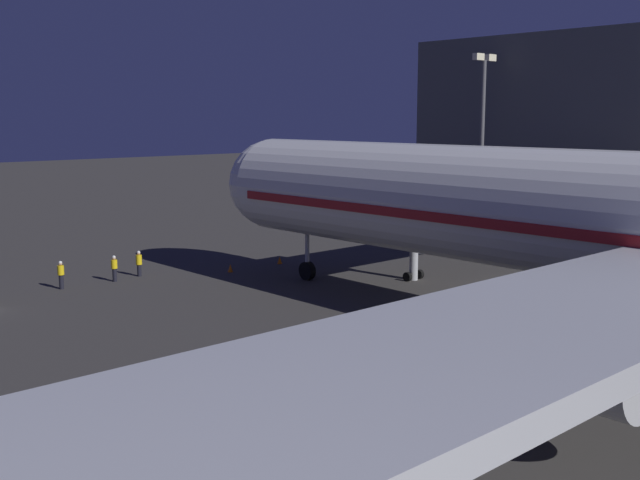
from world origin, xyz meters
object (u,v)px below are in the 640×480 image
Objects in this scene: apron_floodlight_mast at (482,129)px; traffic_cone_nose_port at (280,260)px; ground_crew_under_port_wing at (139,262)px; ground_crew_by_belt_loader at (61,274)px; traffic_cone_nose_starboard at (230,268)px; ground_crew_near_nose_gear at (114,267)px; jet_bridge at (480,181)px.

apron_floodlight_mast is 29.23× the size of traffic_cone_nose_port.
ground_crew_under_port_wing reaches higher than traffic_cone_nose_port.
apron_floodlight_mast is at bearing 175.01° from ground_crew_by_belt_loader.
ground_crew_under_port_wing is 3.15× the size of traffic_cone_nose_starboard.
ground_crew_under_port_wing is (33.04, -3.57, -8.49)m from apron_floodlight_mast.
ground_crew_near_nose_gear is 0.99× the size of ground_crew_under_port_wing.
jet_bridge reaches higher than ground_crew_near_nose_gear.
traffic_cone_nose_starboard is (-5.34, 2.96, -0.68)m from ground_crew_under_port_wing.
ground_crew_near_nose_gear is 3.12× the size of traffic_cone_nose_starboard.
ground_crew_near_nose_gear reaches higher than traffic_cone_nose_starboard.
ground_crew_by_belt_loader is 5.52m from ground_crew_under_port_wing.
ground_crew_by_belt_loader is at bearing -10.25° from traffic_cone_nose_port.
traffic_cone_nose_starboard is at bearing -1.26° from apron_floodlight_mast.
ground_crew_under_port_wing is at bearing -6.16° from apron_floodlight_mast.
ground_crew_near_nose_gear is at bearing 176.43° from ground_crew_by_belt_loader.
ground_crew_by_belt_loader is (38.55, -3.37, -8.47)m from apron_floodlight_mast.
ground_crew_by_belt_loader reaches higher than ground_crew_near_nose_gear.
ground_crew_near_nose_gear is 3.12× the size of traffic_cone_nose_port.
ground_crew_by_belt_loader reaches higher than traffic_cone_nose_port.
jet_bridge is 16.84m from apron_floodlight_mast.
traffic_cone_nose_port is (-9.74, 2.96, -0.68)m from ground_crew_under_port_wing.
ground_crew_near_nose_gear is at bearing -19.04° from traffic_cone_nose_starboard.
apron_floodlight_mast reaches higher than traffic_cone_nose_starboard.
jet_bridge is 15.36m from traffic_cone_nose_port.
jet_bridge is at bearing 146.12° from ground_crew_under_port_wing.
traffic_cone_nose_port is (9.89, -10.23, -5.78)m from jet_bridge.
ground_crew_near_nose_gear is at bearing 11.66° from ground_crew_under_port_wing.
jet_bridge reaches higher than ground_crew_by_belt_loader.
apron_floodlight_mast reaches higher than jet_bridge.
ground_crew_near_nose_gear is at bearing -12.19° from traffic_cone_nose_port.
apron_floodlight_mast is at bearing 173.84° from ground_crew_under_port_wing.
ground_crew_under_port_wing is at bearing -16.89° from traffic_cone_nose_port.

